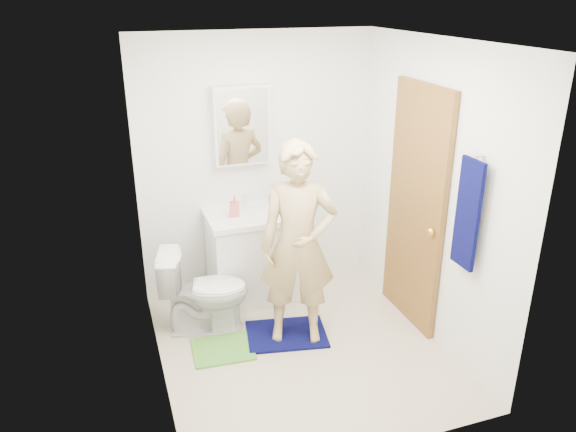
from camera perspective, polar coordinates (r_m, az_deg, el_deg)
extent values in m
cube|color=beige|center=(4.72, 1.25, -13.22)|extent=(2.20, 2.40, 0.02)
cube|color=white|center=(3.86, 1.56, 17.56)|extent=(2.20, 2.40, 0.02)
cube|color=white|center=(5.22, -3.23, 5.20)|extent=(2.20, 0.02, 2.40)
cube|color=white|center=(3.14, 9.11, -7.09)|extent=(2.20, 0.02, 2.40)
cube|color=white|center=(3.92, -14.03, -1.35)|extent=(0.02, 2.40, 2.40)
cube|color=white|center=(4.62, 14.43, 2.22)|extent=(0.02, 2.40, 2.40)
cube|color=white|center=(5.22, -3.73, -4.30)|extent=(0.75, 0.55, 0.80)
cube|color=white|center=(5.04, -3.85, 0.03)|extent=(0.79, 0.59, 0.05)
cylinder|color=white|center=(5.04, -3.86, 0.19)|extent=(0.40, 0.40, 0.03)
cylinder|color=silver|center=(5.18, -4.40, 1.61)|extent=(0.03, 0.03, 0.12)
cube|color=white|center=(5.02, -4.77, 9.18)|extent=(0.50, 0.12, 0.70)
cube|color=white|center=(4.96, -4.59, 9.03)|extent=(0.46, 0.01, 0.66)
cube|color=olive|center=(4.77, 12.82, 0.77)|extent=(0.05, 0.80, 2.05)
sphere|color=gold|center=(4.53, 14.38, -1.56)|extent=(0.07, 0.07, 0.07)
cube|color=#060841|center=(4.12, 17.79, 0.18)|extent=(0.03, 0.24, 0.80)
cylinder|color=silver|center=(4.02, 18.94, 5.81)|extent=(0.06, 0.02, 0.02)
imported|color=white|center=(4.79, -8.49, -7.53)|extent=(0.80, 0.57, 0.73)
cube|color=#060841|center=(4.84, -0.16, -11.91)|extent=(0.74, 0.59, 0.02)
cube|color=#5BA637|center=(4.69, -6.63, -13.29)|extent=(0.50, 0.43, 0.02)
imported|color=#D56366|center=(4.94, -5.46, 1.01)|extent=(0.11, 0.11, 0.19)
imported|color=#844395|center=(5.18, -1.32, 1.57)|extent=(0.15, 0.15, 0.10)
imported|color=tan|center=(4.39, 1.05, -2.97)|extent=(0.70, 0.57, 1.66)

